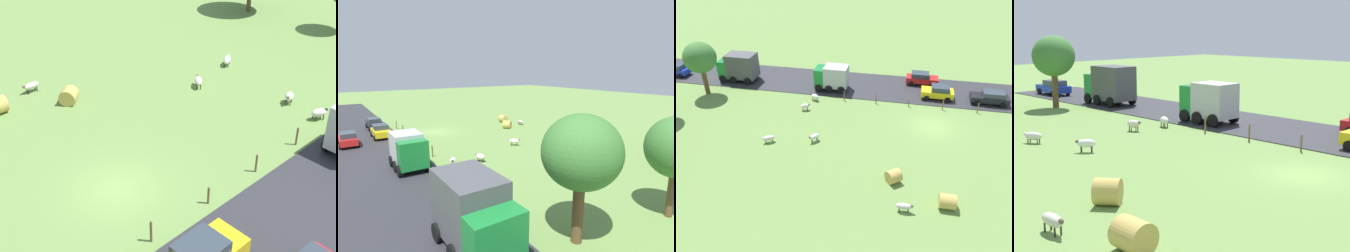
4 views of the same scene
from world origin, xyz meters
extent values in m
plane|color=#6B8E47|center=(0.00, 0.00, 0.00)|extent=(160.00, 160.00, 0.00)
cube|color=#2D2D33|center=(8.68, 0.00, 0.03)|extent=(8.00, 80.00, 0.06)
ellipsoid|color=beige|center=(-12.66, 2.44, 0.52)|extent=(0.49, 1.21, 0.47)
ellipsoid|color=brown|center=(-12.65, 1.87, 0.62)|extent=(0.19, 0.26, 0.20)
cylinder|color=#2D2823|center=(-12.52, 2.11, 0.17)|extent=(0.07, 0.07, 0.34)
cylinder|color=#2D2823|center=(-12.78, 2.11, 0.17)|extent=(0.07, 0.07, 0.34)
cylinder|color=#2D2823|center=(-12.54, 2.77, 0.17)|extent=(0.07, 0.07, 0.34)
cylinder|color=#2D2823|center=(-12.79, 2.76, 0.17)|extent=(0.07, 0.07, 0.34)
ellipsoid|color=silver|center=(0.81, 14.27, 0.53)|extent=(0.88, 1.09, 0.55)
ellipsoid|color=brown|center=(0.99, 13.86, 0.66)|extent=(0.27, 0.31, 0.20)
cylinder|color=#2D2823|center=(1.05, 14.09, 0.16)|extent=(0.07, 0.07, 0.33)
cylinder|color=#2D2823|center=(0.78, 13.97, 0.16)|extent=(0.07, 0.07, 0.33)
cylinder|color=#2D2823|center=(0.84, 14.58, 0.16)|extent=(0.07, 0.07, 0.33)
cylinder|color=#2D2823|center=(0.57, 14.46, 0.16)|extent=(0.07, 0.07, 0.33)
ellipsoid|color=silver|center=(3.38, 13.83, 0.52)|extent=(0.92, 1.18, 0.54)
ellipsoid|color=black|center=(3.59, 14.29, 0.64)|extent=(0.27, 0.31, 0.20)
cylinder|color=#2D2823|center=(3.36, 14.16, 0.16)|extent=(0.07, 0.07, 0.32)
cylinder|color=#2D2823|center=(3.63, 14.04, 0.16)|extent=(0.07, 0.07, 0.32)
cylinder|color=#2D2823|center=(3.13, 13.63, 0.16)|extent=(0.07, 0.07, 0.32)
cylinder|color=#2D2823|center=(3.40, 13.51, 0.16)|extent=(0.07, 0.07, 0.32)
ellipsoid|color=silver|center=(-6.08, 15.86, 0.47)|extent=(1.06, 1.28, 0.51)
ellipsoid|color=silver|center=(-6.38, 16.34, 0.59)|extent=(0.29, 0.32, 0.20)
cylinder|color=#2D2823|center=(-6.38, 16.07, 0.14)|extent=(0.07, 0.07, 0.28)
cylinder|color=#2D2823|center=(-6.14, 16.21, 0.14)|extent=(0.07, 0.07, 0.28)
cylinder|color=#2D2823|center=(-6.03, 15.51, 0.14)|extent=(0.07, 0.07, 0.28)
cylinder|color=#2D2823|center=(-5.79, 15.66, 0.14)|extent=(0.07, 0.07, 0.28)
ellipsoid|color=white|center=(-5.05, 11.51, 0.55)|extent=(1.15, 1.09, 0.49)
ellipsoid|color=brown|center=(-5.44, 11.86, 0.66)|extent=(0.31, 0.31, 0.20)
cylinder|color=#2D2823|center=(-5.36, 11.61, 0.18)|extent=(0.07, 0.07, 0.37)
cylinder|color=#2D2823|center=(-5.19, 11.81, 0.18)|extent=(0.07, 0.07, 0.37)
cylinder|color=#2D2823|center=(-4.90, 11.21, 0.18)|extent=(0.07, 0.07, 0.37)
cylinder|color=#2D2823|center=(-4.73, 11.42, 0.18)|extent=(0.07, 0.07, 0.37)
cylinder|color=tan|center=(-11.57, -0.77, 0.58)|extent=(1.16, 1.26, 1.16)
cylinder|color=tan|center=(-9.48, 3.45, 0.57)|extent=(1.57, 1.56, 1.14)
cylinder|color=brown|center=(-3.82, 28.95, 1.46)|extent=(0.41, 0.41, 2.91)
cylinder|color=brown|center=(2.56, 27.59, 1.67)|extent=(0.56, 0.56, 3.34)
ellipsoid|color=#3D7533|center=(2.56, 27.59, 4.72)|extent=(3.83, 3.83, 3.67)
cylinder|color=brown|center=(4.05, -5.04, 0.61)|extent=(0.12, 0.12, 1.21)
cylinder|color=brown|center=(4.05, -1.19, 0.60)|extent=(0.12, 0.12, 1.21)
cylinder|color=brown|center=(4.05, 2.65, 0.51)|extent=(0.12, 0.12, 1.01)
cylinder|color=brown|center=(4.05, 6.50, 0.57)|extent=(0.12, 0.12, 1.13)
cylinder|color=brown|center=(4.05, 10.35, 0.59)|extent=(0.12, 0.12, 1.18)
cube|color=#197F33|center=(6.84, 13.99, 1.69)|extent=(2.32, 1.20, 2.30)
cube|color=#B2B2B7|center=(6.84, 11.94, 1.85)|extent=(2.32, 2.90, 2.61)
cylinder|color=black|center=(5.68, 13.99, 0.54)|extent=(0.30, 0.96, 0.96)
cylinder|color=black|center=(7.99, 13.99, 0.54)|extent=(0.30, 0.96, 0.96)
cylinder|color=black|center=(5.68, 12.66, 0.54)|extent=(0.30, 0.96, 0.96)
cylinder|color=black|center=(7.99, 12.66, 0.54)|extent=(0.30, 0.96, 0.96)
cylinder|color=black|center=(5.68, 11.07, 0.54)|extent=(0.30, 0.96, 0.96)
cylinder|color=black|center=(7.99, 11.07, 0.54)|extent=(0.30, 0.96, 0.96)
cube|color=#197F33|center=(7.15, 27.31, 1.69)|extent=(2.53, 1.20, 2.30)
cube|color=#4C4C51|center=(7.15, 24.86, 2.12)|extent=(2.53, 3.71, 3.16)
cylinder|color=black|center=(5.89, 25.78, 0.54)|extent=(0.30, 0.96, 0.96)
cylinder|color=black|center=(5.89, 23.74, 0.54)|extent=(0.30, 0.96, 0.96)
cylinder|color=black|center=(8.42, 23.74, 0.54)|extent=(0.30, 0.96, 0.96)
cube|color=yellow|center=(6.85, -0.64, 0.75)|extent=(1.88, 3.81, 0.74)
cube|color=#333D47|center=(6.85, -0.92, 1.40)|extent=(1.65, 2.09, 0.56)
cylinder|color=black|center=(5.91, 0.60, 0.38)|extent=(0.22, 0.64, 0.64)
cylinder|color=black|center=(7.79, 0.60, 0.38)|extent=(0.22, 0.64, 0.64)
cylinder|color=black|center=(5.91, -1.87, 0.38)|extent=(0.22, 0.64, 0.64)
cylinder|color=black|center=(7.79, -1.87, 0.38)|extent=(0.22, 0.64, 0.64)
cube|color=red|center=(10.62, 1.17, 0.73)|extent=(1.77, 4.11, 0.70)
cube|color=#333D47|center=(10.62, 1.47, 1.36)|extent=(1.55, 2.26, 0.56)
cylinder|color=black|center=(11.50, -0.17, 0.38)|extent=(0.22, 0.64, 0.64)
cylinder|color=black|center=(9.73, -0.17, 0.38)|extent=(0.22, 0.64, 0.64)
cylinder|color=black|center=(11.50, 2.50, 0.38)|extent=(0.22, 0.64, 0.64)
cylinder|color=black|center=(9.73, 2.50, 0.38)|extent=(0.22, 0.64, 0.64)
cube|color=black|center=(6.68, -6.65, 0.70)|extent=(1.81, 4.31, 0.63)
cube|color=#333D47|center=(6.68, -6.97, 1.29)|extent=(1.60, 2.37, 0.56)
cylinder|color=black|center=(5.77, -5.25, 0.38)|extent=(0.22, 0.64, 0.64)
cylinder|color=black|center=(7.58, -5.25, 0.38)|extent=(0.22, 0.64, 0.64)
cylinder|color=black|center=(5.77, -8.05, 0.38)|extent=(0.22, 0.64, 0.64)
cylinder|color=black|center=(7.58, -8.05, 0.38)|extent=(0.22, 0.64, 0.64)
camera|label=1|loc=(16.62, -12.07, 16.54)|focal=53.16mm
camera|label=2|loc=(12.41, 35.94, 8.58)|focal=29.35mm
camera|label=3|loc=(-30.81, 3.33, 18.62)|focal=35.25mm
camera|label=4|loc=(-21.20, -12.67, 7.25)|focal=53.28mm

